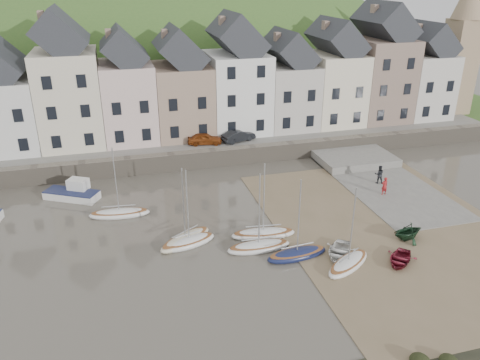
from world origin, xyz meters
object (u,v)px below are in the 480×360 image
object	(u,v)px
rowboat_green	(408,231)
car_left	(205,139)
person_dark	(379,174)
rowboat_red	(400,259)
sailboat_0	(119,213)
car_right	(238,136)
person_red	(384,186)
rowboat_white	(339,252)

from	to	relation	value
rowboat_green	car_left	distance (m)	24.26
rowboat_green	person_dark	size ratio (longest dim) A/B	1.43
rowboat_green	rowboat_red	bearing A→B (deg)	-51.42
sailboat_0	car_right	distance (m)	17.87
sailboat_0	car_left	distance (m)	15.18
person_red	rowboat_red	bearing A→B (deg)	61.39
sailboat_0	rowboat_green	xyz separation A→B (m)	(21.20, -9.81, 0.48)
sailboat_0	rowboat_white	world-z (taller)	sailboat_0
rowboat_white	person_red	world-z (taller)	person_red
person_red	person_dark	world-z (taller)	person_dark
sailboat_0	car_right	xyz separation A→B (m)	(13.53, 11.51, 1.97)
rowboat_red	person_dark	world-z (taller)	person_dark
rowboat_red	person_red	distance (m)	11.33
rowboat_green	car_right	world-z (taller)	car_right
person_dark	car_left	distance (m)	18.72
rowboat_white	person_red	distance (m)	11.90
rowboat_white	rowboat_green	size ratio (longest dim) A/B	1.24
rowboat_white	rowboat_red	world-z (taller)	rowboat_white
rowboat_white	rowboat_red	xyz separation A→B (m)	(3.73, -1.99, -0.03)
rowboat_white	rowboat_green	bearing A→B (deg)	45.35
person_red	car_right	distance (m)	17.17
rowboat_green	car_left	size ratio (longest dim) A/B	0.70
sailboat_0	rowboat_red	xyz separation A→B (m)	(18.78, -12.54, 0.10)
rowboat_white	car_right	distance (m)	22.18
sailboat_0	person_dark	distance (m)	24.51
rowboat_white	rowboat_red	bearing A→B (deg)	10.33
car_left	rowboat_red	bearing A→B (deg)	-149.25
rowboat_red	person_red	xyz separation A→B (m)	(4.85, 10.22, 0.61)
sailboat_0	person_dark	world-z (taller)	sailboat_0
rowboat_green	person_red	xyz separation A→B (m)	(2.44, 7.49, 0.22)
sailboat_0	rowboat_red	world-z (taller)	sailboat_0
car_left	rowboat_white	bearing A→B (deg)	-156.30
car_left	car_right	bearing A→B (deg)	-79.91
person_dark	car_right	distance (m)	15.87
rowboat_green	person_dark	xyz separation A→B (m)	(3.31, 9.91, 0.28)
person_dark	car_left	xyz separation A→B (m)	(-14.79, 11.40, 1.21)
rowboat_white	person_dark	xyz separation A→B (m)	(9.45, 10.65, 0.63)
rowboat_white	car_right	bearing A→B (deg)	132.41
person_dark	car_right	world-z (taller)	car_right
person_red	rowboat_green	bearing A→B (deg)	68.77
sailboat_0	rowboat_green	world-z (taller)	sailboat_0
sailboat_0	rowboat_green	distance (m)	23.36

